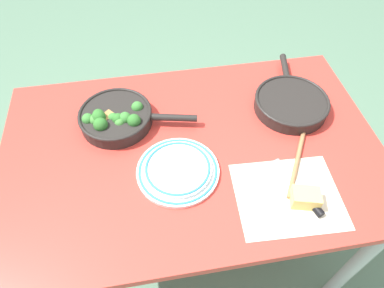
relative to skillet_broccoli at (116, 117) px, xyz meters
name	(u,v)px	position (x,y,z in m)	size (l,w,h in m)	color
ground_plane	(192,242)	(0.24, -0.15, -0.80)	(14.00, 14.00, 0.00)	#51755B
dining_table_red	(192,164)	(0.24, -0.15, -0.12)	(1.26, 0.80, 0.76)	red
skillet_broccoli	(116,117)	(0.00, 0.00, 0.00)	(0.40, 0.25, 0.08)	black
skillet_eggs	(291,103)	(0.62, -0.03, -0.01)	(0.26, 0.40, 0.05)	black
wooden_spoon	(302,138)	(0.61, -0.18, -0.02)	(0.22, 0.36, 0.02)	#996B42
parchment_sheet	(288,196)	(0.49, -0.38, -0.03)	(0.32, 0.27, 0.00)	beige
grater_knife	(304,194)	(0.53, -0.39, -0.02)	(0.09, 0.22, 0.02)	silver
cheese_block	(305,198)	(0.53, -0.41, -0.01)	(0.09, 0.07, 0.05)	#EACC66
dinner_plate_stack	(178,170)	(0.18, -0.24, -0.02)	(0.26, 0.26, 0.03)	white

